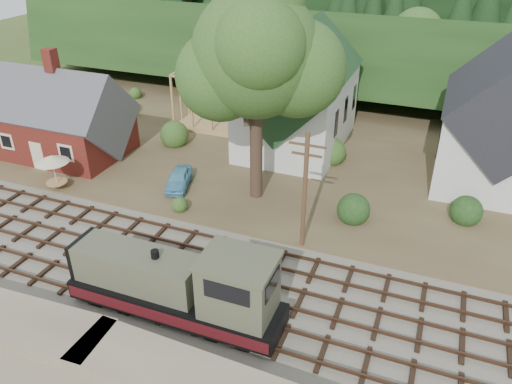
% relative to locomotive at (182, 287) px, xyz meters
% --- Properties ---
extents(ground, '(140.00, 140.00, 0.00)m').
position_rel_locomotive_xyz_m(ground, '(-3.02, 3.00, -2.04)').
color(ground, '#384C1E').
rests_on(ground, ground).
extents(embankment, '(64.00, 5.00, 1.60)m').
position_rel_locomotive_xyz_m(embankment, '(-3.02, -5.50, -2.04)').
color(embankment, '#7F7259').
rests_on(embankment, ground).
extents(railroad_bed, '(64.00, 11.00, 0.16)m').
position_rel_locomotive_xyz_m(railroad_bed, '(-3.02, 3.00, -1.96)').
color(railroad_bed, '#726B5B').
rests_on(railroad_bed, ground).
extents(village_flat, '(64.00, 26.00, 0.30)m').
position_rel_locomotive_xyz_m(village_flat, '(-3.02, 21.00, -1.89)').
color(village_flat, brown).
rests_on(village_flat, ground).
extents(hillside, '(70.00, 28.96, 12.74)m').
position_rel_locomotive_xyz_m(hillside, '(-3.02, 45.00, -2.04)').
color(hillside, '#1E3F19').
rests_on(hillside, ground).
extents(ridge, '(80.00, 20.00, 12.00)m').
position_rel_locomotive_xyz_m(ridge, '(-3.02, 61.00, -2.04)').
color(ridge, black).
rests_on(ridge, ground).
extents(depot, '(10.80, 7.41, 9.00)m').
position_rel_locomotive_xyz_m(depot, '(-19.02, 14.00, 1.17)').
color(depot, '#5A1514').
rests_on(depot, village_flat).
extents(church, '(8.40, 15.17, 13.00)m').
position_rel_locomotive_xyz_m(church, '(-1.02, 22.68, 3.14)').
color(church, silver).
rests_on(church, village_flat).
extents(farmhouse, '(8.40, 10.80, 10.60)m').
position_rel_locomotive_xyz_m(farmhouse, '(14.98, 22.00, 2.82)').
color(farmhouse, silver).
rests_on(farmhouse, village_flat).
extents(timber_frame, '(8.20, 6.20, 6.99)m').
position_rel_locomotive_xyz_m(timber_frame, '(-9.02, 25.00, 1.22)').
color(timber_frame, tan).
rests_on(timber_frame, village_flat).
extents(lattice_tower, '(3.20, 3.20, 12.12)m').
position_rel_locomotive_xyz_m(lattice_tower, '(-9.02, 31.00, 7.99)').
color(lattice_tower, silver).
rests_on(lattice_tower, village_flat).
extents(big_tree, '(10.90, 8.40, 14.70)m').
position_rel_locomotive_xyz_m(big_tree, '(-0.85, 13.08, 8.17)').
color(big_tree, '#38281E').
rests_on(big_tree, village_flat).
extents(telegraph_pole_near, '(2.20, 0.28, 8.00)m').
position_rel_locomotive_xyz_m(telegraph_pole_near, '(3.98, 8.20, 2.20)').
color(telegraph_pole_near, '#4C331E').
rests_on(telegraph_pole_near, ground).
extents(locomotive, '(11.40, 2.85, 4.58)m').
position_rel_locomotive_xyz_m(locomotive, '(0.00, 0.00, 0.00)').
color(locomotive, black).
rests_on(locomotive, railroad_bed).
extents(car_blue, '(2.62, 4.21, 1.34)m').
position_rel_locomotive_xyz_m(car_blue, '(-7.01, 12.09, -1.07)').
color(car_blue, '#62B1D2').
rests_on(car_blue, village_flat).
extents(patio_set, '(2.44, 2.44, 2.72)m').
position_rel_locomotive_xyz_m(patio_set, '(-15.56, 8.50, 0.57)').
color(patio_set, silver).
rests_on(patio_set, village_flat).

